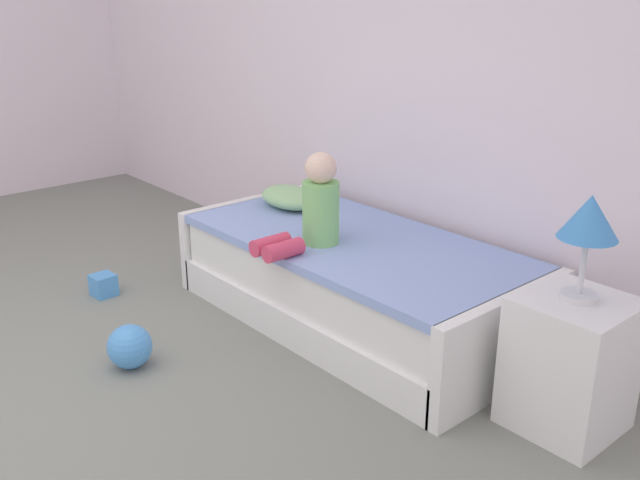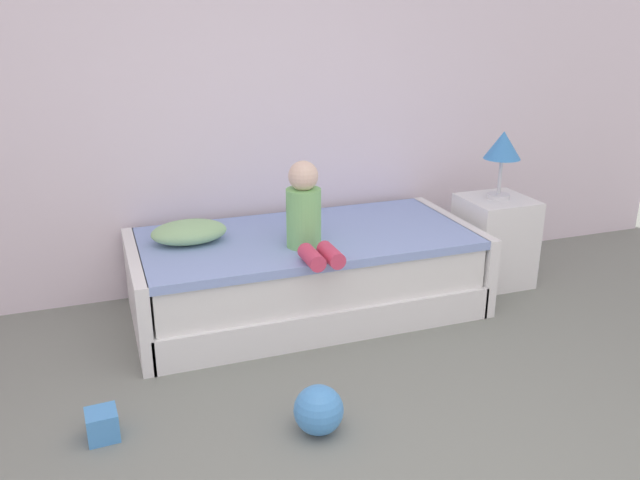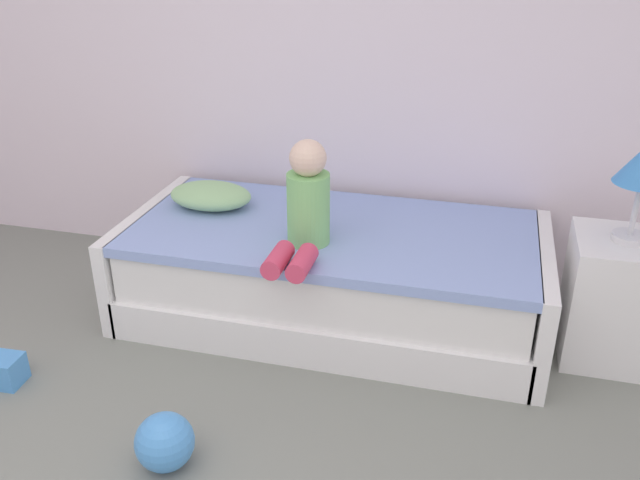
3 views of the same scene
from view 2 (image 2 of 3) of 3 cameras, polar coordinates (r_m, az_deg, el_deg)
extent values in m
cube|color=white|center=(4.22, -9.56, 14.69)|extent=(7.20, 0.10, 2.90)
cube|color=white|center=(4.10, -1.18, -4.80)|extent=(2.00, 1.00, 0.20)
cube|color=white|center=(4.01, -1.20, -1.88)|extent=(1.94, 0.94, 0.25)
cube|color=#8CA5E0|center=(3.96, -1.22, 0.13)|extent=(1.98, 0.98, 0.05)
cube|color=white|center=(3.87, -15.72, -4.73)|extent=(0.07, 1.00, 0.50)
cube|color=white|center=(4.45, 11.36, -1.11)|extent=(0.07, 1.00, 0.50)
cube|color=white|center=(4.60, 15.00, -0.05)|extent=(0.44, 0.44, 0.60)
cylinder|color=silver|center=(4.50, 15.35, 3.73)|extent=(0.15, 0.15, 0.03)
cylinder|color=silver|center=(4.47, 15.51, 5.39)|extent=(0.02, 0.02, 0.24)
cone|color=#3F8CD8|center=(4.42, 15.76, 8.02)|extent=(0.24, 0.24, 0.18)
cylinder|color=#7FC672|center=(3.71, -1.44, 1.96)|extent=(0.20, 0.20, 0.34)
sphere|color=beige|center=(3.65, -1.48, 5.65)|extent=(0.17, 0.17, 0.17)
cylinder|color=#D83F60|center=(3.47, -0.73, -1.53)|extent=(0.09, 0.22, 0.09)
cylinder|color=#D83F60|center=(3.51, 0.97, -1.31)|extent=(0.09, 0.22, 0.09)
ellipsoid|color=#99CC8C|center=(3.88, -11.41, 0.70)|extent=(0.44, 0.30, 0.13)
sphere|color=#4C99E5|center=(2.99, -0.12, -14.68)|extent=(0.23, 0.23, 0.23)
cube|color=#4C99E5|center=(3.13, -18.55, -15.11)|extent=(0.14, 0.14, 0.14)
camera|label=1|loc=(3.95, 57.51, 11.16)|focal=39.55mm
camera|label=3|loc=(1.97, 55.09, 13.98)|focal=37.70mm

